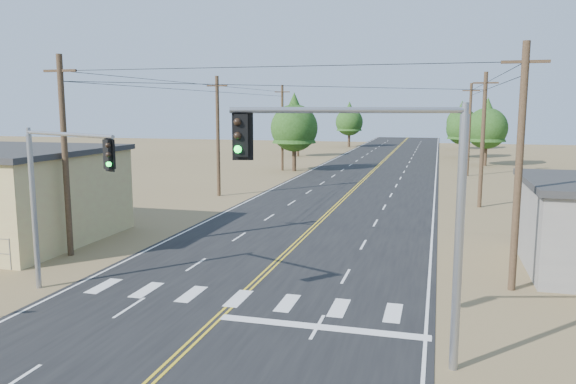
% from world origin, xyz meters
% --- Properties ---
extents(road, '(15.00, 200.00, 0.02)m').
position_xyz_m(road, '(0.00, 30.00, 0.01)').
color(road, black).
rests_on(road, ground).
extents(utility_pole_left_near, '(1.80, 0.30, 10.00)m').
position_xyz_m(utility_pole_left_near, '(-10.50, 12.00, 5.12)').
color(utility_pole_left_near, '#4C3826').
rests_on(utility_pole_left_near, ground).
extents(utility_pole_left_mid, '(1.80, 0.30, 10.00)m').
position_xyz_m(utility_pole_left_mid, '(-10.50, 32.00, 5.12)').
color(utility_pole_left_mid, '#4C3826').
rests_on(utility_pole_left_mid, ground).
extents(utility_pole_left_far, '(1.80, 0.30, 10.00)m').
position_xyz_m(utility_pole_left_far, '(-10.50, 52.00, 5.12)').
color(utility_pole_left_far, '#4C3826').
rests_on(utility_pole_left_far, ground).
extents(utility_pole_right_near, '(1.80, 0.30, 10.00)m').
position_xyz_m(utility_pole_right_near, '(10.50, 12.00, 5.12)').
color(utility_pole_right_near, '#4C3826').
rests_on(utility_pole_right_near, ground).
extents(utility_pole_right_mid, '(1.80, 0.30, 10.00)m').
position_xyz_m(utility_pole_right_mid, '(10.50, 32.00, 5.12)').
color(utility_pole_right_mid, '#4C3826').
rests_on(utility_pole_right_mid, ground).
extents(utility_pole_right_far, '(1.80, 0.30, 10.00)m').
position_xyz_m(utility_pole_right_far, '(10.50, 52.00, 5.12)').
color(utility_pole_right_far, '#4C3826').
rests_on(utility_pole_right_far, ground).
extents(signal_mast_left, '(5.48, 2.66, 6.65)m').
position_xyz_m(signal_mast_left, '(-6.91, 6.42, 4.53)').
color(signal_mast_left, gray).
rests_on(signal_mast_left, ground).
extents(signal_mast_right, '(6.25, 1.97, 7.59)m').
position_xyz_m(signal_mast_right, '(6.23, 3.51, 5.14)').
color(signal_mast_right, gray).
rests_on(signal_mast_right, ground).
extents(tree_left_near, '(5.50, 5.50, 9.16)m').
position_xyz_m(tree_left_near, '(-9.00, 51.81, 5.60)').
color(tree_left_near, '#3F2D1E').
rests_on(tree_left_near, ground).
extents(tree_left_mid, '(4.21, 4.21, 7.01)m').
position_xyz_m(tree_left_mid, '(-13.36, 71.08, 4.29)').
color(tree_left_mid, '#3F2D1E').
rests_on(tree_left_mid, ground).
extents(tree_left_far, '(5.11, 5.11, 8.52)m').
position_xyz_m(tree_left_far, '(-9.00, 93.29, 5.21)').
color(tree_left_far, '#3F2D1E').
rests_on(tree_left_far, ground).
extents(tree_right_near, '(5.21, 5.21, 8.68)m').
position_xyz_m(tree_right_near, '(13.18, 63.87, 5.31)').
color(tree_right_near, '#3F2D1E').
rests_on(tree_right_near, ground).
extents(tree_right_mid, '(4.70, 4.70, 7.83)m').
position_xyz_m(tree_right_mid, '(10.67, 74.61, 4.79)').
color(tree_right_mid, '#3F2D1E').
rests_on(tree_right_mid, ground).
extents(tree_right_far, '(5.17, 5.17, 8.61)m').
position_xyz_m(tree_right_far, '(11.12, 92.79, 5.26)').
color(tree_right_far, '#3F2D1E').
rests_on(tree_right_far, ground).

